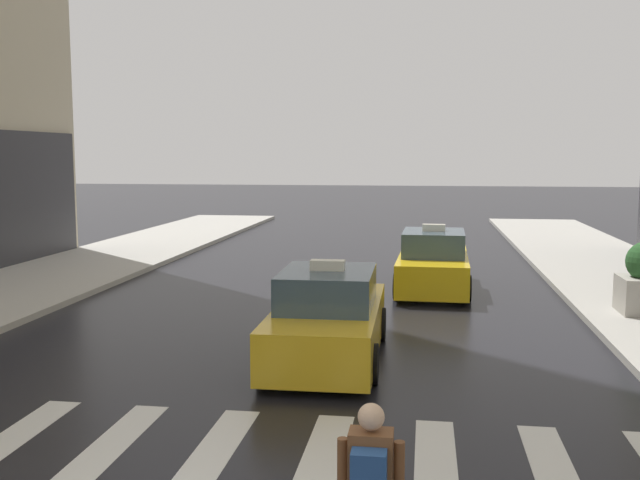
# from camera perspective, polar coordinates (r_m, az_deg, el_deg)

# --- Properties ---
(crosswalk_markings) EXTENTS (11.30, 2.80, 0.01)m
(crosswalk_markings) POSITION_cam_1_polar(r_m,az_deg,el_deg) (9.35, -8.34, -16.16)
(crosswalk_markings) COLOR silver
(crosswalk_markings) RESTS_ON ground
(taxi_lead) EXTENTS (1.97, 4.56, 1.80)m
(taxi_lead) POSITION_cam_1_polar(r_m,az_deg,el_deg) (12.89, 0.64, -6.29)
(taxi_lead) COLOR gold
(taxi_lead) RESTS_ON ground
(taxi_second) EXTENTS (2.02, 4.58, 1.80)m
(taxi_second) POSITION_cam_1_polar(r_m,az_deg,el_deg) (19.54, 8.95, -1.88)
(taxi_second) COLOR yellow
(taxi_second) RESTS_ON ground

